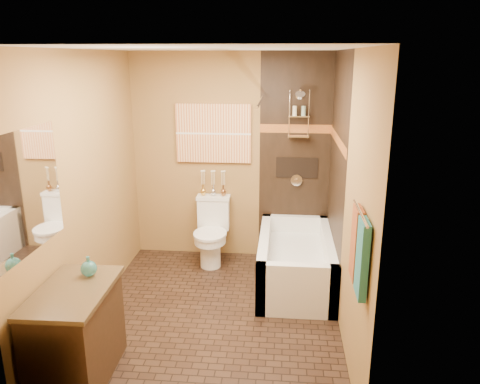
# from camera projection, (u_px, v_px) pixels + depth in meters

# --- Properties ---
(floor) EXTENTS (3.00, 3.00, 0.00)m
(floor) POSITION_uv_depth(u_px,v_px,m) (214.00, 315.00, 4.58)
(floor) COLOR black
(floor) RESTS_ON ground
(wall_left) EXTENTS (0.02, 3.00, 2.50)m
(wall_left) POSITION_uv_depth(u_px,v_px,m) (84.00, 189.00, 4.34)
(wall_left) COLOR olive
(wall_left) RESTS_ON floor
(wall_right) EXTENTS (0.02, 3.00, 2.50)m
(wall_right) POSITION_uv_depth(u_px,v_px,m) (347.00, 196.00, 4.13)
(wall_right) COLOR olive
(wall_right) RESTS_ON floor
(wall_back) EXTENTS (2.40, 0.02, 2.50)m
(wall_back) POSITION_uv_depth(u_px,v_px,m) (231.00, 158.00, 5.67)
(wall_back) COLOR olive
(wall_back) RESTS_ON floor
(wall_front) EXTENTS (2.40, 0.02, 2.50)m
(wall_front) POSITION_uv_depth(u_px,v_px,m) (174.00, 262.00, 2.80)
(wall_front) COLOR olive
(wall_front) RESTS_ON floor
(ceiling) EXTENTS (3.00, 3.00, 0.00)m
(ceiling) POSITION_uv_depth(u_px,v_px,m) (210.00, 48.00, 3.88)
(ceiling) COLOR silver
(ceiling) RESTS_ON wall_back
(alcove_tile_back) EXTENTS (0.85, 0.01, 2.50)m
(alcove_tile_back) POSITION_uv_depth(u_px,v_px,m) (295.00, 159.00, 5.59)
(alcove_tile_back) COLOR black
(alcove_tile_back) RESTS_ON wall_back
(alcove_tile_right) EXTENTS (0.01, 1.50, 2.50)m
(alcove_tile_right) POSITION_uv_depth(u_px,v_px,m) (336.00, 175.00, 4.84)
(alcove_tile_right) COLOR black
(alcove_tile_right) RESTS_ON wall_right
(mosaic_band_back) EXTENTS (0.85, 0.01, 0.10)m
(mosaic_band_back) POSITION_uv_depth(u_px,v_px,m) (296.00, 129.00, 5.47)
(mosaic_band_back) COLOR #903F1A
(mosaic_band_back) RESTS_ON alcove_tile_back
(mosaic_band_right) EXTENTS (0.01, 1.50, 0.10)m
(mosaic_band_right) POSITION_uv_depth(u_px,v_px,m) (338.00, 140.00, 4.74)
(mosaic_band_right) COLOR #903F1A
(mosaic_band_right) RESTS_ON alcove_tile_right
(alcove_niche) EXTENTS (0.50, 0.01, 0.25)m
(alcove_niche) POSITION_uv_depth(u_px,v_px,m) (297.00, 168.00, 5.61)
(alcove_niche) COLOR black
(alcove_niche) RESTS_ON alcove_tile_back
(shower_fixtures) EXTENTS (0.24, 0.33, 1.16)m
(shower_fixtures) POSITION_uv_depth(u_px,v_px,m) (299.00, 126.00, 5.36)
(shower_fixtures) COLOR silver
(shower_fixtures) RESTS_ON floor
(curtain_rod) EXTENTS (0.03, 1.55, 0.03)m
(curtain_rod) POSITION_uv_depth(u_px,v_px,m) (261.00, 99.00, 4.70)
(curtain_rod) COLOR silver
(curtain_rod) RESTS_ON wall_back
(towel_bar) EXTENTS (0.02, 0.55, 0.02)m
(towel_bar) POSITION_uv_depth(u_px,v_px,m) (361.00, 213.00, 3.07)
(towel_bar) COLOR silver
(towel_bar) RESTS_ON wall_right
(towel_teal) EXTENTS (0.05, 0.22, 0.52)m
(towel_teal) POSITION_uv_depth(u_px,v_px,m) (362.00, 259.00, 3.02)
(towel_teal) COLOR #206B6C
(towel_teal) RESTS_ON towel_bar
(towel_rust) EXTENTS (0.05, 0.22, 0.52)m
(towel_rust) POSITION_uv_depth(u_px,v_px,m) (356.00, 243.00, 3.27)
(towel_rust) COLOR maroon
(towel_rust) RESTS_ON towel_bar
(sunset_painting) EXTENTS (0.90, 0.04, 0.70)m
(sunset_painting) POSITION_uv_depth(u_px,v_px,m) (213.00, 133.00, 5.58)
(sunset_painting) COLOR #C65C2E
(sunset_painting) RESTS_ON wall_back
(vanity_mirror) EXTENTS (0.01, 1.00, 0.90)m
(vanity_mirror) POSITION_uv_depth(u_px,v_px,m) (25.00, 194.00, 3.32)
(vanity_mirror) COLOR white
(vanity_mirror) RESTS_ON wall_left
(bathtub) EXTENTS (0.80, 1.50, 0.55)m
(bathtub) POSITION_uv_depth(u_px,v_px,m) (296.00, 265.00, 5.17)
(bathtub) COLOR white
(bathtub) RESTS_ON floor
(toilet) EXTENTS (0.41, 0.60, 0.80)m
(toilet) POSITION_uv_depth(u_px,v_px,m) (212.00, 231.00, 5.65)
(toilet) COLOR white
(toilet) RESTS_ON floor
(vanity) EXTENTS (0.54, 0.87, 0.76)m
(vanity) POSITION_uv_depth(u_px,v_px,m) (76.00, 333.00, 3.60)
(vanity) COLOR black
(vanity) RESTS_ON floor
(teal_bottle) EXTENTS (0.15, 0.15, 0.20)m
(teal_bottle) POSITION_uv_depth(u_px,v_px,m) (89.00, 266.00, 3.69)
(teal_bottle) COLOR teal
(teal_bottle) RESTS_ON vanity
(bud_vases) EXTENTS (0.31, 0.07, 0.31)m
(bud_vases) POSITION_uv_depth(u_px,v_px,m) (213.00, 183.00, 5.66)
(bud_vases) COLOR gold
(bud_vases) RESTS_ON toilet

